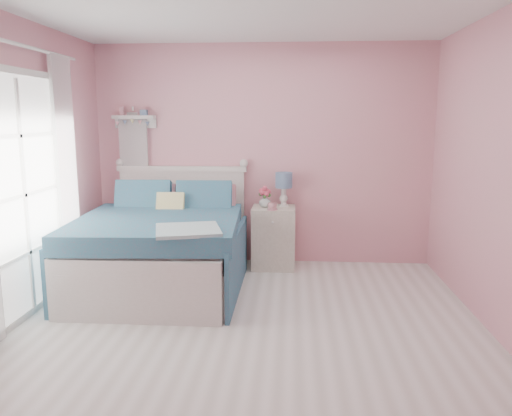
# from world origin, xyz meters

# --- Properties ---
(floor) EXTENTS (4.50, 4.50, 0.00)m
(floor) POSITION_xyz_m (0.00, 0.00, 0.00)
(floor) COLOR beige
(floor) RESTS_ON ground
(room_shell) EXTENTS (4.50, 4.50, 4.50)m
(room_shell) POSITION_xyz_m (0.00, 0.00, 1.58)
(room_shell) COLOR pink
(room_shell) RESTS_ON floor
(bed) EXTENTS (1.68, 2.06, 1.17)m
(bed) POSITION_xyz_m (-0.98, 1.24, 0.40)
(bed) COLOR silver
(bed) RESTS_ON floor
(nightstand) EXTENTS (0.50, 0.49, 0.72)m
(nightstand) POSITION_xyz_m (0.15, 1.99, 0.36)
(nightstand) COLOR beige
(nightstand) RESTS_ON floor
(table_lamp) EXTENTS (0.20, 0.20, 0.40)m
(table_lamp) POSITION_xyz_m (0.26, 2.08, 0.99)
(table_lamp) COLOR white
(table_lamp) RESTS_ON nightstand
(vase) EXTENTS (0.17, 0.17, 0.14)m
(vase) POSITION_xyz_m (0.04, 1.99, 0.79)
(vase) COLOR silver
(vase) RESTS_ON nightstand
(teacup) EXTENTS (0.13, 0.13, 0.08)m
(teacup) POSITION_xyz_m (0.14, 1.81, 0.76)
(teacup) COLOR #CA8791
(teacup) RESTS_ON nightstand
(roses) EXTENTS (0.14, 0.11, 0.12)m
(roses) POSITION_xyz_m (0.04, 1.98, 0.90)
(roses) COLOR #E44D69
(roses) RESTS_ON vase
(wall_shelf) EXTENTS (0.50, 0.15, 0.25)m
(wall_shelf) POSITION_xyz_m (-1.53, 2.19, 1.73)
(wall_shelf) COLOR silver
(wall_shelf) RESTS_ON room_shell
(hanging_dress) EXTENTS (0.34, 0.03, 0.72)m
(hanging_dress) POSITION_xyz_m (-1.55, 2.18, 1.40)
(hanging_dress) COLOR white
(hanging_dress) RESTS_ON room_shell
(french_door) EXTENTS (0.04, 1.32, 2.16)m
(french_door) POSITION_xyz_m (-1.97, 0.40, 1.07)
(french_door) COLOR silver
(french_door) RESTS_ON floor
(curtain_far) EXTENTS (0.04, 0.40, 2.32)m
(curtain_far) POSITION_xyz_m (-1.92, 1.14, 1.18)
(curtain_far) COLOR white
(curtain_far) RESTS_ON floor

